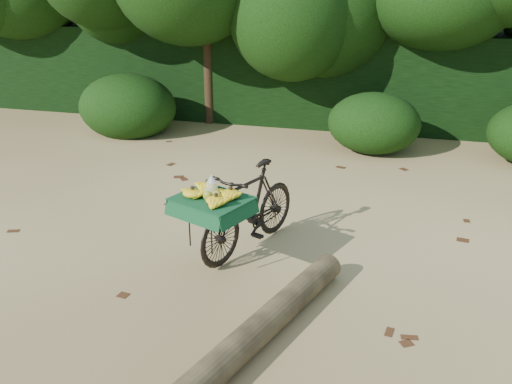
# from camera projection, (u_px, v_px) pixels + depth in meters

# --- Properties ---
(ground) EXTENTS (80.00, 80.00, 0.00)m
(ground) POSITION_uv_depth(u_px,v_px,m) (197.00, 262.00, 5.67)
(ground) COLOR tan
(ground) RESTS_ON ground
(vendor_bicycle) EXTENTS (1.14, 1.77, 0.96)m
(vendor_bicycle) POSITION_uv_depth(u_px,v_px,m) (248.00, 208.00, 5.75)
(vendor_bicycle) COLOR black
(vendor_bicycle) RESTS_ON ground
(fallen_log) EXTENTS (1.35, 3.34, 0.25)m
(fallen_log) POSITION_uv_depth(u_px,v_px,m) (224.00, 361.00, 4.03)
(fallen_log) COLOR brown
(fallen_log) RESTS_ON ground
(hedge_backdrop) EXTENTS (26.00, 1.80, 1.80)m
(hedge_backdrop) POSITION_uv_depth(u_px,v_px,m) (307.00, 75.00, 10.97)
(hedge_backdrop) COLOR black
(hedge_backdrop) RESTS_ON ground
(tree_row) EXTENTS (14.50, 2.00, 4.00)m
(tree_row) POSITION_uv_depth(u_px,v_px,m) (266.00, 20.00, 10.00)
(tree_row) COLOR black
(tree_row) RESTS_ON ground
(bush_clumps) EXTENTS (8.80, 1.70, 0.90)m
(bush_clumps) POSITION_uv_depth(u_px,v_px,m) (314.00, 122.00, 9.23)
(bush_clumps) COLOR black
(bush_clumps) RESTS_ON ground
(leaf_litter) EXTENTS (7.00, 7.30, 0.01)m
(leaf_litter) POSITION_uv_depth(u_px,v_px,m) (217.00, 234.00, 6.25)
(leaf_litter) COLOR #432512
(leaf_litter) RESTS_ON ground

